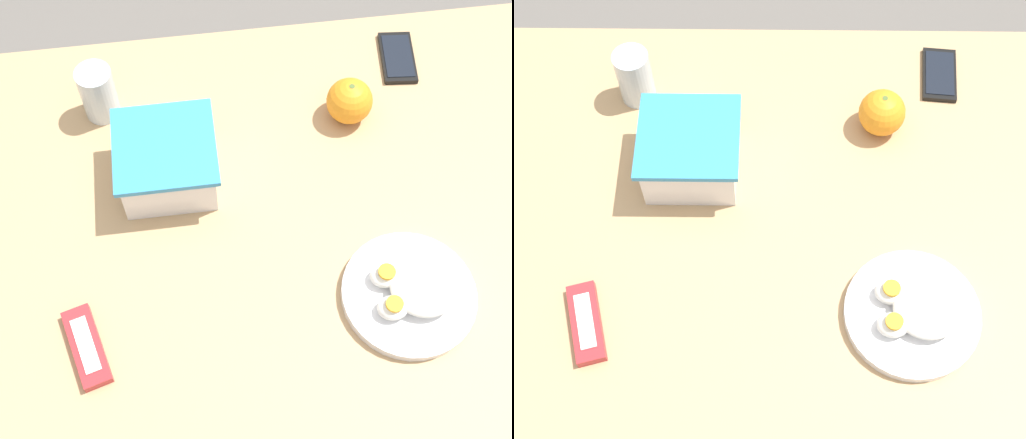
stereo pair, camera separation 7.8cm
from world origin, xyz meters
The scene contains 8 objects.
ground_plane centered at (0.00, 0.00, 0.00)m, with size 10.00×10.00×0.00m, color #66605B.
table centered at (0.00, 0.00, 0.66)m, with size 1.13×0.91×0.76m.
food_container centered at (-0.16, 0.13, 0.81)m, with size 0.17×0.17×0.10m.
orange_fruit centered at (0.18, 0.22, 0.81)m, with size 0.08×0.08×0.08m.
rice_plate centered at (0.21, -0.14, 0.78)m, with size 0.21×0.21×0.05m.
candy_bar centered at (-0.30, -0.16, 0.77)m, with size 0.08×0.14×0.02m.
cell_phone centered at (0.30, 0.34, 0.77)m, with size 0.07×0.13×0.01m.
drinking_glass centered at (-0.27, 0.29, 0.82)m, with size 0.06×0.06×0.11m.
Camera 2 is at (-0.01, -0.54, 1.83)m, focal length 50.00 mm.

